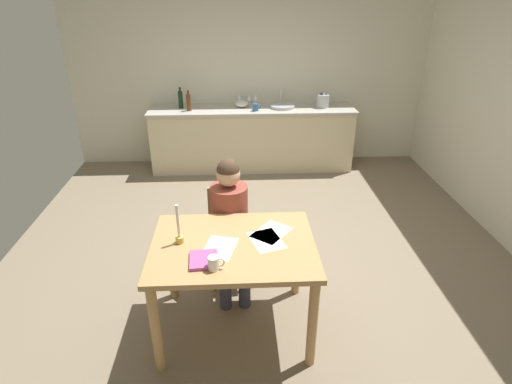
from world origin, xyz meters
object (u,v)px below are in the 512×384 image
object	(u,v)px
stovetop_kettle	(323,100)
wine_glass_near_sink	(256,98)
sink_unit	(282,106)
wine_glass_back_left	(239,98)
bottle_vinegar	(189,102)
dining_table	(234,258)
wine_glass_by_kettle	(249,98)
mixing_bowl	(242,104)
candlestick	(179,232)
person_seated	(230,219)
book_magazine	(204,260)
bottle_oil	(181,99)
chair_at_table	(230,230)
teacup_on_counter	(256,107)
coffee_mug	(214,263)

from	to	relation	value
stovetop_kettle	wine_glass_near_sink	distance (m)	0.96
sink_unit	wine_glass_back_left	size ratio (longest dim) A/B	2.34
bottle_vinegar	stovetop_kettle	bearing A→B (deg)	2.83
dining_table	wine_glass_by_kettle	distance (m)	3.49
mixing_bowl	dining_table	bearing A→B (deg)	-92.21
candlestick	wine_glass_back_left	bearing A→B (deg)	82.01
person_seated	mixing_bowl	size ratio (longest dim) A/B	6.24
book_magazine	wine_glass_back_left	xyz separation A→B (m)	(0.29, 3.67, 0.22)
dining_table	sink_unit	world-z (taller)	sink_unit
bottle_oil	bottle_vinegar	bearing A→B (deg)	-51.00
dining_table	wine_glass_near_sink	bearing A→B (deg)	84.52
mixing_bowl	wine_glass_by_kettle	distance (m)	0.15
book_magazine	wine_glass_by_kettle	bearing A→B (deg)	78.96
mixing_bowl	wine_glass_back_left	distance (m)	0.11
candlestick	wine_glass_by_kettle	distance (m)	3.49
chair_at_table	stovetop_kettle	bearing A→B (deg)	63.25
mixing_bowl	wine_glass_back_left	bearing A→B (deg)	113.56
wine_glass_back_left	wine_glass_by_kettle	bearing A→B (deg)	0.00
chair_at_table	bottle_vinegar	bearing A→B (deg)	102.59
dining_table	stovetop_kettle	size ratio (longest dim) A/B	5.40
book_magazine	bottle_oil	distance (m)	3.63
chair_at_table	candlestick	size ratio (longest dim) A/B	2.77
chair_at_table	wine_glass_by_kettle	xyz separation A→B (m)	(0.28, 2.77, 0.53)
book_magazine	stovetop_kettle	world-z (taller)	stovetop_kettle
wine_glass_back_left	teacup_on_counter	bearing A→B (deg)	-53.25
book_magazine	candlestick	bearing A→B (deg)	123.47
bottle_vinegar	stovetop_kettle	world-z (taller)	bottle_vinegar
bottle_vinegar	chair_at_table	bearing A→B (deg)	-77.41
candlestick	bottle_vinegar	world-z (taller)	bottle_vinegar
dining_table	candlestick	xyz separation A→B (m)	(-0.39, 0.04, 0.21)
chair_at_table	candlestick	world-z (taller)	candlestick
person_seated	bottle_oil	xyz separation A→B (m)	(-0.71, 2.84, 0.34)
person_seated	teacup_on_counter	size ratio (longest dim) A/B	10.00
bottle_oil	mixing_bowl	size ratio (longest dim) A/B	1.51
mixing_bowl	wine_glass_near_sink	xyz separation A→B (m)	(0.20, 0.08, 0.07)
wine_glass_near_sink	person_seated	bearing A→B (deg)	-97.03
bottle_vinegar	person_seated	bearing A→B (deg)	-77.85
candlestick	sink_unit	xyz separation A→B (m)	(1.09, 3.28, 0.05)
mixing_bowl	coffee_mug	bearing A→B (deg)	-93.97
person_seated	candlestick	distance (m)	0.65
candlestick	mixing_bowl	world-z (taller)	candlestick
sink_unit	wine_glass_back_left	xyz separation A→B (m)	(-0.61, 0.15, 0.09)
dining_table	wine_glass_near_sink	size ratio (longest dim) A/B	7.71
person_seated	book_magazine	xyz separation A→B (m)	(-0.17, -0.75, 0.11)
dining_table	book_magazine	bearing A→B (deg)	-134.47
dining_table	bottle_vinegar	bearing A→B (deg)	100.62
candlestick	book_magazine	distance (m)	0.31
bottle_vinegar	teacup_on_counter	bearing A→B (deg)	-3.51
sink_unit	wine_glass_near_sink	world-z (taller)	sink_unit
mixing_bowl	teacup_on_counter	world-z (taller)	teacup_on_counter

